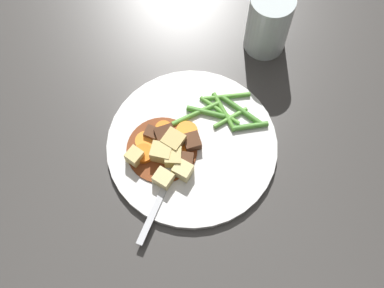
{
  "coord_description": "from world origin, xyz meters",
  "views": [
    {
      "loc": [
        0.13,
        0.28,
        0.73
      ],
      "look_at": [
        0.0,
        0.0,
        0.01
      ],
      "focal_mm": 46.6,
      "sensor_mm": 36.0,
      "label": 1
    }
  ],
  "objects_px": {
    "carrot_slice_0": "(164,129)",
    "meat_chunk_2": "(187,161)",
    "potato_chunk_4": "(163,178)",
    "fork": "(165,188)",
    "potato_chunk_0": "(173,157)",
    "carrot_slice_3": "(144,154)",
    "meat_chunk_3": "(153,134)",
    "potato_chunk_1": "(135,157)",
    "potato_chunk_2": "(183,170)",
    "carrot_slice_1": "(187,132)",
    "potato_chunk_3": "(174,142)",
    "water_glass": "(268,23)",
    "carrot_slice_4": "(183,149)",
    "meat_chunk_1": "(192,141)",
    "meat_chunk_0": "(166,136)",
    "carrot_slice_2": "(146,142)",
    "potato_chunk_5": "(161,153)",
    "dinner_plate": "(192,146)"
  },
  "relations": [
    {
      "from": "carrot_slice_3",
      "to": "meat_chunk_2",
      "type": "bearing_deg",
      "value": 144.23
    },
    {
      "from": "carrot_slice_4",
      "to": "potato_chunk_5",
      "type": "bearing_deg",
      "value": -7.35
    },
    {
      "from": "meat_chunk_2",
      "to": "fork",
      "type": "distance_m",
      "value": 0.05
    },
    {
      "from": "potato_chunk_1",
      "to": "potato_chunk_5",
      "type": "height_order",
      "value": "potato_chunk_5"
    },
    {
      "from": "meat_chunk_2",
      "to": "potato_chunk_4",
      "type": "bearing_deg",
      "value": 13.88
    },
    {
      "from": "dinner_plate",
      "to": "potato_chunk_3",
      "type": "distance_m",
      "value": 0.04
    },
    {
      "from": "meat_chunk_0",
      "to": "carrot_slice_2",
      "type": "bearing_deg",
      "value": -13.01
    },
    {
      "from": "carrot_slice_2",
      "to": "potato_chunk_1",
      "type": "distance_m",
      "value": 0.03
    },
    {
      "from": "potato_chunk_1",
      "to": "potato_chunk_2",
      "type": "height_order",
      "value": "potato_chunk_1"
    },
    {
      "from": "meat_chunk_2",
      "to": "fork",
      "type": "height_order",
      "value": "meat_chunk_2"
    },
    {
      "from": "carrot_slice_1",
      "to": "potato_chunk_3",
      "type": "bearing_deg",
      "value": 21.75
    },
    {
      "from": "carrot_slice_4",
      "to": "meat_chunk_3",
      "type": "height_order",
      "value": "meat_chunk_3"
    },
    {
      "from": "water_glass",
      "to": "potato_chunk_1",
      "type": "bearing_deg",
      "value": 22.31
    },
    {
      "from": "potato_chunk_0",
      "to": "potato_chunk_5",
      "type": "bearing_deg",
      "value": -45.88
    },
    {
      "from": "carrot_slice_1",
      "to": "meat_chunk_1",
      "type": "xyz_separation_m",
      "value": [
        0.0,
        0.02,
        0.0
      ]
    },
    {
      "from": "carrot_slice_1",
      "to": "meat_chunk_3",
      "type": "bearing_deg",
      "value": -18.24
    },
    {
      "from": "meat_chunk_1",
      "to": "water_glass",
      "type": "height_order",
      "value": "water_glass"
    },
    {
      "from": "carrot_slice_3",
      "to": "meat_chunk_0",
      "type": "xyz_separation_m",
      "value": [
        -0.04,
        -0.01,
        0.01
      ]
    },
    {
      "from": "dinner_plate",
      "to": "carrot_slice_3",
      "type": "height_order",
      "value": "carrot_slice_3"
    },
    {
      "from": "potato_chunk_0",
      "to": "potato_chunk_3",
      "type": "relative_size",
      "value": 0.94
    },
    {
      "from": "dinner_plate",
      "to": "potato_chunk_1",
      "type": "relative_size",
      "value": 10.87
    },
    {
      "from": "meat_chunk_1",
      "to": "water_glass",
      "type": "bearing_deg",
      "value": -146.76
    },
    {
      "from": "dinner_plate",
      "to": "potato_chunk_0",
      "type": "distance_m",
      "value": 0.04
    },
    {
      "from": "carrot_slice_2",
      "to": "meat_chunk_3",
      "type": "distance_m",
      "value": 0.02
    },
    {
      "from": "meat_chunk_0",
      "to": "potato_chunk_4",
      "type": "bearing_deg",
      "value": 64.28
    },
    {
      "from": "carrot_slice_1",
      "to": "potato_chunk_0",
      "type": "xyz_separation_m",
      "value": [
        0.04,
        0.03,
        0.01
      ]
    },
    {
      "from": "potato_chunk_2",
      "to": "potato_chunk_3",
      "type": "distance_m",
      "value": 0.05
    },
    {
      "from": "carrot_slice_3",
      "to": "meat_chunk_3",
      "type": "xyz_separation_m",
      "value": [
        -0.03,
        -0.02,
        0.0
      ]
    },
    {
      "from": "potato_chunk_4",
      "to": "potato_chunk_5",
      "type": "relative_size",
      "value": 0.86
    },
    {
      "from": "carrot_slice_0",
      "to": "meat_chunk_2",
      "type": "relative_size",
      "value": 1.2
    },
    {
      "from": "carrot_slice_4",
      "to": "carrot_slice_0",
      "type": "bearing_deg",
      "value": -71.98
    },
    {
      "from": "potato_chunk_2",
      "to": "potato_chunk_4",
      "type": "xyz_separation_m",
      "value": [
        0.03,
        -0.0,
        -0.0
      ]
    },
    {
      "from": "fork",
      "to": "potato_chunk_0",
      "type": "bearing_deg",
      "value": -130.38
    },
    {
      "from": "potato_chunk_4",
      "to": "carrot_slice_3",
      "type": "bearing_deg",
      "value": -76.97
    },
    {
      "from": "carrot_slice_3",
      "to": "carrot_slice_1",
      "type": "bearing_deg",
      "value": -174.57
    },
    {
      "from": "carrot_slice_2",
      "to": "meat_chunk_0",
      "type": "distance_m",
      "value": 0.03
    },
    {
      "from": "potato_chunk_5",
      "to": "meat_chunk_1",
      "type": "distance_m",
      "value": 0.05
    },
    {
      "from": "dinner_plate",
      "to": "potato_chunk_2",
      "type": "xyz_separation_m",
      "value": [
        0.03,
        0.04,
        0.02
      ]
    },
    {
      "from": "potato_chunk_2",
      "to": "potato_chunk_3",
      "type": "bearing_deg",
      "value": -96.3
    },
    {
      "from": "meat_chunk_0",
      "to": "fork",
      "type": "relative_size",
      "value": 0.22
    },
    {
      "from": "meat_chunk_3",
      "to": "fork",
      "type": "relative_size",
      "value": 0.17
    },
    {
      "from": "potato_chunk_1",
      "to": "potato_chunk_2",
      "type": "xyz_separation_m",
      "value": [
        -0.06,
        0.05,
        -0.0
      ]
    },
    {
      "from": "dinner_plate",
      "to": "carrot_slice_3",
      "type": "bearing_deg",
      "value": -9.53
    },
    {
      "from": "potato_chunk_1",
      "to": "meat_chunk_3",
      "type": "bearing_deg",
      "value": -147.86
    },
    {
      "from": "potato_chunk_5",
      "to": "meat_chunk_2",
      "type": "distance_m",
      "value": 0.04
    },
    {
      "from": "potato_chunk_2",
      "to": "potato_chunk_4",
      "type": "relative_size",
      "value": 1.0
    },
    {
      "from": "carrot_slice_2",
      "to": "potato_chunk_2",
      "type": "bearing_deg",
      "value": 115.32
    },
    {
      "from": "carrot_slice_2",
      "to": "potato_chunk_5",
      "type": "relative_size",
      "value": 1.07
    },
    {
      "from": "potato_chunk_4",
      "to": "fork",
      "type": "xyz_separation_m",
      "value": [
        0.0,
        0.01,
        -0.01
      ]
    },
    {
      "from": "potato_chunk_3",
      "to": "potato_chunk_4",
      "type": "relative_size",
      "value": 1.11
    }
  ]
}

